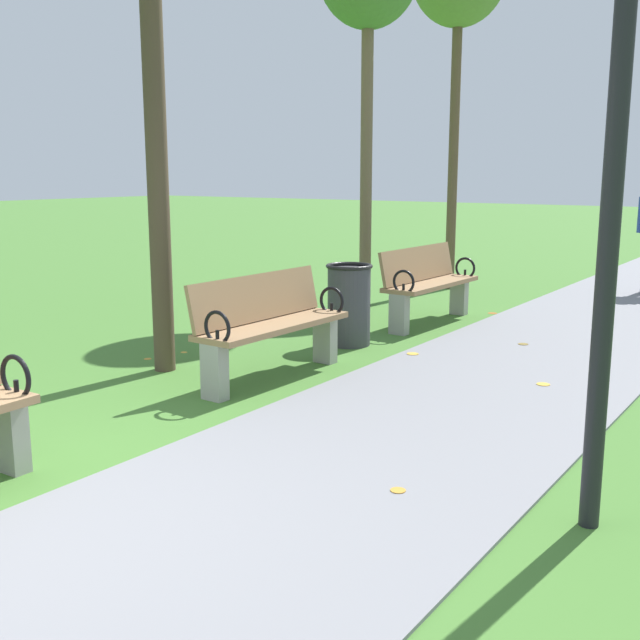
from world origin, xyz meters
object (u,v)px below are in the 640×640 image
(park_bench_3, at_px, (428,283))
(trash_bin, at_px, (349,304))
(lamp_post, at_px, (623,49))
(park_bench_2, at_px, (270,324))

(park_bench_3, xyz_separation_m, trash_bin, (-0.15, -1.49, -0.06))
(trash_bin, xyz_separation_m, lamp_post, (3.22, -2.79, 1.88))
(park_bench_3, bearing_deg, lamp_post, -54.32)
(trash_bin, bearing_deg, park_bench_3, 84.36)
(park_bench_2, height_order, lamp_post, lamp_post)
(park_bench_2, distance_m, lamp_post, 3.80)
(trash_bin, bearing_deg, lamp_post, -40.88)
(park_bench_2, relative_size, lamp_post, 0.46)
(park_bench_2, relative_size, park_bench_3, 1.00)
(park_bench_2, bearing_deg, trash_bin, 95.61)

